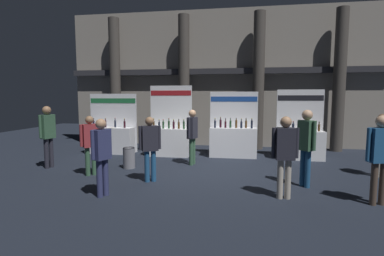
# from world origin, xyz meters

# --- Properties ---
(ground_plane) EXTENTS (26.54, 26.54, 0.00)m
(ground_plane) POSITION_xyz_m (0.00, 0.00, 0.00)
(ground_plane) COLOR black
(hall_colonnade) EXTENTS (13.27, 1.00, 5.77)m
(hall_colonnade) POSITION_xyz_m (0.00, 4.41, 2.86)
(hall_colonnade) COLOR gray
(hall_colonnade) RESTS_ON ground_plane
(exhibitor_booth_0) EXTENTS (1.86, 0.73, 2.23)m
(exhibitor_booth_0) POSITION_xyz_m (-3.99, 2.09, 0.58)
(exhibitor_booth_0) COLOR white
(exhibitor_booth_0) RESTS_ON ground_plane
(exhibitor_booth_1) EXTENTS (1.54, 0.66, 2.52)m
(exhibitor_booth_1) POSITION_xyz_m (-1.68, 1.95, 0.62)
(exhibitor_booth_1) COLOR white
(exhibitor_booth_1) RESTS_ON ground_plane
(exhibitor_booth_2) EXTENTS (1.70, 0.66, 2.30)m
(exhibitor_booth_2) POSITION_xyz_m (0.59, 2.13, 0.61)
(exhibitor_booth_2) COLOR white
(exhibitor_booth_2) RESTS_ON ground_plane
(exhibitor_booth_3) EXTENTS (1.56, 0.66, 2.36)m
(exhibitor_booth_3) POSITION_xyz_m (2.86, 2.10, 0.59)
(exhibitor_booth_3) COLOR white
(exhibitor_booth_3) RESTS_ON ground_plane
(trash_bin) EXTENTS (0.35, 0.35, 0.62)m
(trash_bin) POSITION_xyz_m (-2.41, -0.10, 0.31)
(trash_bin) COLOR slate
(trash_bin) RESTS_ON ground_plane
(visitor_0) EXTENTS (0.50, 0.36, 1.62)m
(visitor_0) POSITION_xyz_m (-1.36, -1.35, 0.95)
(visitor_0) COLOR navy
(visitor_0) RESTS_ON ground_plane
(visitor_1) EXTENTS (0.35, 0.48, 1.66)m
(visitor_1) POSITION_xyz_m (-2.03, -2.57, 0.98)
(visitor_1) COLOR navy
(visitor_1) RESTS_ON ground_plane
(visitor_2) EXTENTS (0.54, 0.27, 1.71)m
(visitor_2) POSITION_xyz_m (1.74, -2.09, 1.03)
(visitor_2) COLOR #ADA393
(visitor_2) RESTS_ON ground_plane
(visitor_3) EXTENTS (0.40, 0.42, 1.81)m
(visitor_3) POSITION_xyz_m (2.35, -1.17, 1.09)
(visitor_3) COLOR navy
(visitor_3) RESTS_ON ground_plane
(visitor_4) EXTENTS (0.30, 0.54, 1.72)m
(visitor_4) POSITION_xyz_m (-0.63, 0.67, 1.02)
(visitor_4) COLOR #33563D
(visitor_4) RESTS_ON ground_plane
(visitor_5) EXTENTS (0.31, 0.53, 1.84)m
(visitor_5) POSITION_xyz_m (-4.78, -0.45, 1.10)
(visitor_5) COLOR #23232D
(visitor_5) RESTS_ON ground_plane
(visitor_6) EXTENTS (0.38, 0.50, 1.67)m
(visitor_6) POSITION_xyz_m (4.49, 0.11, 0.99)
(visitor_6) COLOR #ADA393
(visitor_6) RESTS_ON ground_plane
(visitor_7) EXTENTS (0.43, 0.42, 1.61)m
(visitor_7) POSITION_xyz_m (-3.12, -1.04, 0.95)
(visitor_7) COLOR #33563D
(visitor_7) RESTS_ON ground_plane
(visitor_8) EXTENTS (0.57, 0.31, 1.76)m
(visitor_8) POSITION_xyz_m (3.50, -2.17, 1.05)
(visitor_8) COLOR #47382D
(visitor_8) RESTS_ON ground_plane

